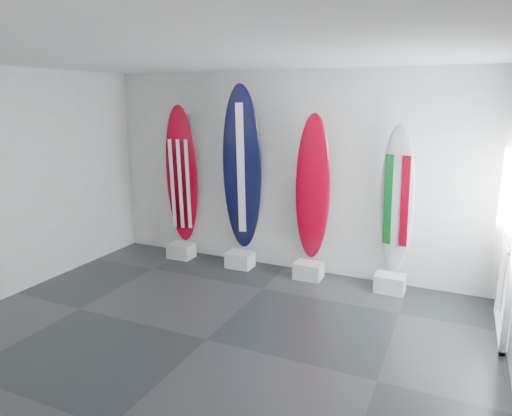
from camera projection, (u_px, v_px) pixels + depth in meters
The scene contains 13 objects.
floor at pixel (206, 340), 5.07m from camera, with size 6.00×6.00×0.00m, color black.
ceiling at pixel (198, 54), 4.38m from camera, with size 6.00×6.00×0.00m, color white.
wall_back at pixel (288, 173), 6.94m from camera, with size 6.00×6.00×0.00m, color silver.
wall_left at pixel (2, 185), 5.93m from camera, with size 5.00×5.00×0.00m, color silver.
display_block_usa at pixel (181, 251), 7.68m from camera, with size 0.40×0.30×0.24m, color silver.
surfboard_usa at pixel (182, 176), 7.48m from camera, with size 0.51×0.08×2.27m, color maroon.
display_block_navy at pixel (240, 260), 7.24m from camera, with size 0.40×0.30×0.24m, color silver.
surfboard_navy at pixel (242, 171), 7.01m from camera, with size 0.59×0.08×2.60m, color black.
display_block_swiss at pixel (309, 270), 6.79m from camera, with size 0.40×0.30×0.24m, color silver.
surfboard_swiss at pixel (313, 189), 6.60m from camera, with size 0.49×0.08×2.19m, color maroon.
display_block_italy at pixel (390, 283), 6.32m from camera, with size 0.40×0.30×0.24m, color silver.
surfboard_italy at pixel (397, 201), 6.15m from camera, with size 0.46×0.08×2.05m, color silver.
wall_outlet at pixel (157, 228), 8.18m from camera, with size 0.09×0.02×0.13m, color silver.
Camera 1 is at (2.40, -3.96, 2.58)m, focal length 32.33 mm.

